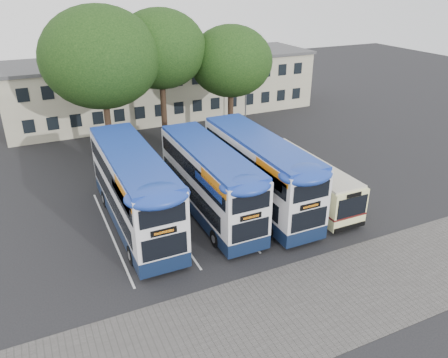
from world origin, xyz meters
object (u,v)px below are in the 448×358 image
bus_dd_right (258,169)px  bus_single (304,178)px  lamp_post (246,74)px  bus_dd_mid (209,179)px  bus_dd_left (134,186)px  tree_mid (160,49)px  tree_left (100,58)px  tree_right (231,61)px

bus_dd_right → bus_single: bus_dd_right is taller
lamp_post → bus_dd_mid: (-10.53, -15.24, -2.62)m
bus_dd_left → bus_dd_mid: size_ratio=1.06×
tree_mid → bus_dd_left: size_ratio=1.01×
tree_mid → bus_dd_left: 15.11m
tree_left → bus_dd_mid: size_ratio=1.12×
bus_single → tree_mid: bearing=109.8°
tree_mid → tree_right: tree_mid is taller
bus_dd_mid → lamp_post: bearing=55.4°
tree_right → tree_left: bearing=-178.9°
bus_dd_mid → bus_single: size_ratio=1.15×
bus_dd_right → bus_single: size_ratio=1.19×
tree_right → bus_dd_mid: size_ratio=0.94×
bus_dd_left → bus_single: (11.05, -1.45, -1.03)m
lamp_post → bus_dd_mid: size_ratio=0.84×
lamp_post → bus_dd_left: bearing=-135.8°
bus_dd_left → bus_dd_mid: (4.55, -0.58, -0.15)m
lamp_post → tree_left: 14.85m
bus_dd_left → bus_dd_right: size_ratio=1.02×
bus_dd_left → bus_dd_right: bus_dd_left is taller
tree_left → tree_mid: size_ratio=1.04×
tree_left → tree_right: tree_left is taller
tree_left → bus_single: tree_left is taller
tree_right → bus_dd_left: (-11.95, -11.69, -4.41)m
tree_right → bus_single: bearing=-93.9°
tree_left → tree_right: size_ratio=1.19×
lamp_post → tree_right: bearing=-136.6°
tree_right → bus_dd_right: (-4.09, -12.54, -4.46)m
bus_dd_mid → bus_dd_right: bearing=-4.6°
bus_dd_mid → bus_dd_right: size_ratio=0.96×
bus_dd_right → tree_mid: bearing=98.0°
tree_right → tree_mid: bearing=170.7°
bus_dd_right → tree_left: bearing=119.4°
bus_dd_left → bus_dd_mid: bus_dd_left is taller
bus_dd_left → bus_dd_right: (7.87, -0.85, -0.05)m
tree_left → bus_dd_mid: bearing=-73.2°
lamp_post → bus_dd_mid: 18.70m
bus_dd_mid → tree_left: bearing=106.8°
tree_mid → tree_left: bearing=-166.8°
tree_right → bus_dd_right: tree_right is taller
lamp_post → bus_dd_left: lamp_post is taller
tree_right → bus_single: size_ratio=1.08×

